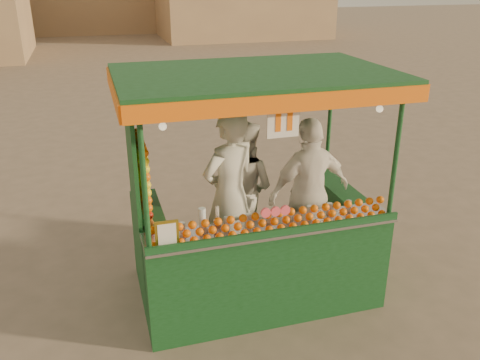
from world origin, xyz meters
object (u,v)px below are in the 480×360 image
object	(u,v)px
vendor_middle	(241,190)
vendor_right	(309,192)
vendor_left	(230,194)
juice_cart	(250,231)

from	to	relation	value
vendor_middle	vendor_right	xyz separation A→B (m)	(0.70, -0.35, 0.03)
vendor_right	vendor_left	bearing A→B (deg)	-11.24
juice_cart	vendor_left	distance (m)	0.47
vendor_left	vendor_right	distance (m)	0.92
vendor_right	vendor_middle	bearing A→B (deg)	-34.96
juice_cart	vendor_right	xyz separation A→B (m)	(0.72, 0.09, 0.33)
vendor_middle	juice_cart	bearing A→B (deg)	129.30
juice_cart	vendor_right	size ratio (longest dim) A/B	1.62
juice_cart	vendor_right	bearing A→B (deg)	7.30
vendor_left	vendor_middle	distance (m)	0.39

